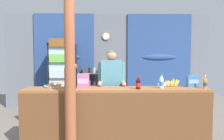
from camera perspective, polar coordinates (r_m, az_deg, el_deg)
ground_plane at (r=4.60m, az=-0.72°, el=-15.02°), size 8.29×8.29×0.00m
back_wall_curtained at (r=6.32m, az=-0.81°, el=2.60°), size 5.77×0.22×2.64m
stall_counter at (r=3.64m, az=1.20°, el=-10.77°), size 3.03×0.46×0.94m
timber_post at (r=3.31m, az=-10.76°, el=-0.35°), size 0.19×0.17×2.61m
drink_fridge at (r=5.88m, az=-12.58°, el=-0.70°), size 0.65×0.65×1.90m
bottle_shelf_rack at (r=6.12m, az=-5.19°, el=-4.43°), size 0.48×0.28×1.17m
plastic_lawn_chair at (r=5.42m, az=12.23°, el=-6.83°), size 0.61×0.61×0.86m
shopkeeper at (r=4.10m, az=-0.14°, el=-3.10°), size 0.50×0.42×1.58m
soda_bottle_lime_soda at (r=3.60m, az=-11.16°, el=-2.72°), size 0.10×0.10×0.32m
soda_bottle_cola at (r=3.57m, az=6.75°, el=-3.41°), size 0.08×0.08×0.22m
soda_bottle_water at (r=3.74m, az=12.60°, el=-3.02°), size 0.07×0.07×0.24m
soda_bottle_orange_soda at (r=3.93m, az=22.84°, el=-3.04°), size 0.06×0.06×0.22m
snack_box_wafer at (r=3.70m, az=-7.39°, el=-2.78°), size 0.19×0.13×0.24m
snack_box_biscuit at (r=4.05m, az=19.99°, el=-2.73°), size 0.19×0.12×0.19m
pastry_tray at (r=3.91m, az=-14.27°, el=-3.94°), size 0.39×0.39×0.07m
banana_bunch at (r=3.96m, az=15.28°, el=-3.31°), size 0.26×0.06×0.16m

